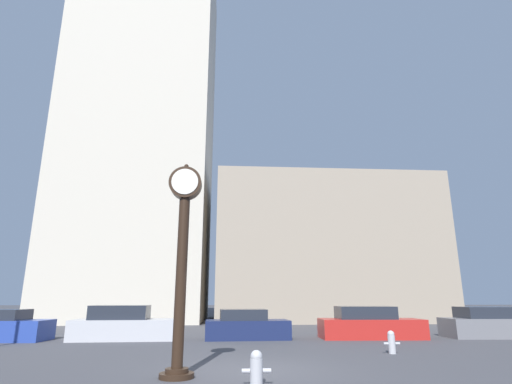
% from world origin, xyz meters
% --- Properties ---
extents(ground_plane, '(200.00, 200.00, 0.00)m').
position_xyz_m(ground_plane, '(0.00, 0.00, 0.00)').
color(ground_plane, '#424247').
extents(building_tall_tower, '(12.09, 12.00, 34.86)m').
position_xyz_m(building_tall_tower, '(-8.64, 24.00, 17.43)').
color(building_tall_tower, beige).
rests_on(building_tall_tower, ground_plane).
extents(building_storefront_row, '(18.16, 12.00, 11.61)m').
position_xyz_m(building_storefront_row, '(7.49, 24.00, 5.81)').
color(building_storefront_row, gray).
rests_on(building_storefront_row, ground_plane).
extents(street_clock, '(0.84, 0.82, 5.28)m').
position_xyz_m(street_clock, '(-1.83, -0.85, 2.94)').
color(street_clock, black).
rests_on(street_clock, ground_plane).
extents(car_blue, '(3.95, 1.91, 1.33)m').
position_xyz_m(car_blue, '(-10.56, 8.11, 0.57)').
color(car_blue, '#28429E').
rests_on(car_blue, ground_plane).
extents(car_silver, '(4.57, 1.88, 1.50)m').
position_xyz_m(car_silver, '(-5.34, 8.14, 0.63)').
color(car_silver, '#BCBCC1').
rests_on(car_silver, ground_plane).
extents(car_navy, '(3.89, 1.93, 1.31)m').
position_xyz_m(car_navy, '(0.21, 8.18, 0.56)').
color(car_navy, '#19234C').
rests_on(car_navy, ground_plane).
extents(car_red, '(4.77, 2.08, 1.44)m').
position_xyz_m(car_red, '(5.97, 8.12, 0.61)').
color(car_red, red).
rests_on(car_red, ground_plane).
extents(car_grey, '(4.51, 2.08, 1.41)m').
position_xyz_m(car_grey, '(11.91, 8.13, 0.60)').
color(car_grey, slate).
rests_on(car_grey, ground_plane).
extents(fire_hydrant_near, '(0.63, 0.28, 0.72)m').
position_xyz_m(fire_hydrant_near, '(-0.02, -1.80, 0.36)').
color(fire_hydrant_near, '#B7B7BC').
rests_on(fire_hydrant_near, ground_plane).
extents(fire_hydrant_far, '(0.55, 0.24, 0.74)m').
position_xyz_m(fire_hydrant_far, '(4.91, 2.95, 0.38)').
color(fire_hydrant_far, '#B7B7BC').
rests_on(fire_hydrant_far, ground_plane).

